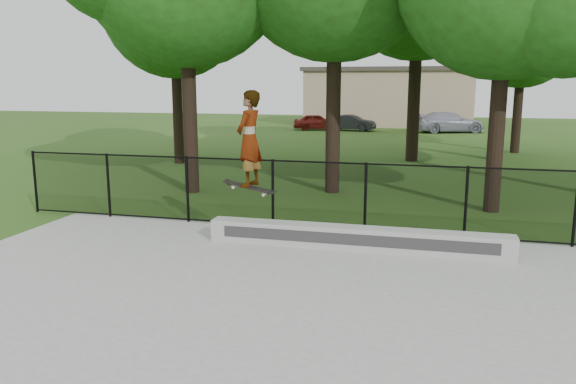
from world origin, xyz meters
name	(u,v)px	position (x,y,z in m)	size (l,w,h in m)	color
ground	(301,374)	(0.00, 0.00, 0.00)	(100.00, 100.00, 0.00)	#2A4D15
concrete_slab	(301,372)	(0.00, 0.00, 0.03)	(14.00, 12.00, 0.06)	gray
grind_ledge	(356,238)	(-0.02, 4.70, 0.27)	(5.72, 0.40, 0.43)	#A3A29E
car_a	(317,122)	(-6.38, 32.17, 0.55)	(1.29, 3.19, 1.09)	maroon
car_b	(351,123)	(-4.03, 32.19, 0.53)	(1.13, 2.93, 1.06)	black
car_c	(449,122)	(2.31, 32.40, 0.66)	(1.84, 4.17, 1.32)	#9494A7
skater_airborne	(249,140)	(-2.04, 4.45, 2.10)	(0.83, 0.72, 1.97)	black
chainlink_fence	(365,198)	(0.00, 5.90, 0.81)	(16.06, 0.06, 1.50)	black
distant_building	(389,96)	(-2.00, 38.00, 2.16)	(12.40, 6.40, 4.30)	tan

